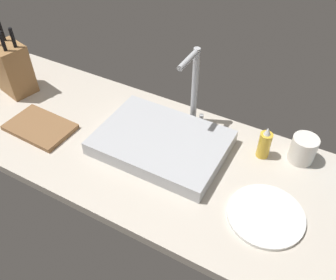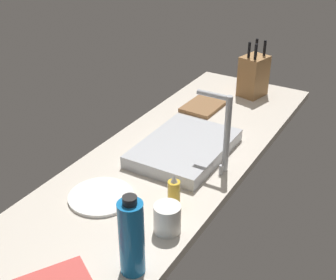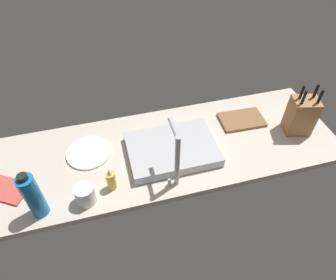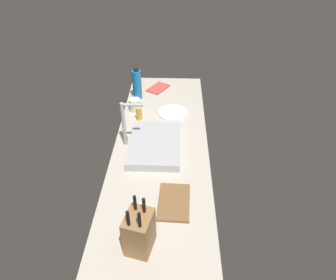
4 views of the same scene
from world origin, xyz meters
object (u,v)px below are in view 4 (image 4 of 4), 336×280
sink_basin (155,145)px  soap_bottle (139,113)px  dish_towel (158,88)px  faucet (126,121)px  coffee_mug (135,105)px  knife_block (139,232)px  water_bottle (137,84)px  cutting_board (174,202)px  dinner_plate (173,113)px

sink_basin → soap_bottle: 35.71cm
soap_bottle → dish_towel: bearing=-12.8°
sink_basin → dish_towel: 80.77cm
faucet → coffee_mug: bearing=0.3°
knife_block → water_bottle: (136.04, 17.05, 1.29)cm
cutting_board → soap_bottle: 82.92cm
cutting_board → dish_towel: (126.14, 16.12, -0.30)cm
faucet → water_bottle: 61.85cm
faucet → soap_bottle: faucet is taller
sink_basin → water_bottle: size_ratio=1.75×
cutting_board → water_bottle: bearing=16.1°
faucet → cutting_board: (-48.71, -31.30, -17.17)cm
soap_bottle → knife_block: bearing=-173.3°
faucet → knife_block: 76.63cm
water_bottle → coffee_mug: bearing=-179.1°
knife_block → faucet: bearing=26.2°
sink_basin → dinner_plate: sink_basin is taller
cutting_board → knife_block: bearing=150.1°
water_bottle → dish_towel: (15.87, -15.74, -11.51)cm
faucet → soap_bottle: 32.43cm
sink_basin → water_bottle: (64.83, 18.63, 9.51)cm
knife_block → dish_towel: bearing=14.2°
dish_towel → water_bottle: bearing=135.2°
sink_basin → water_bottle: water_bottle is taller
sink_basin → knife_block: 71.70cm
coffee_mug → sink_basin: bearing=-157.9°
faucet → cutting_board: 60.40cm
sink_basin → knife_block: size_ratio=1.56×
sink_basin → soap_bottle: soap_bottle is taller
knife_block → dish_towel: size_ratio=1.47×
coffee_mug → knife_block: bearing=-171.8°
sink_basin → dish_towel: (80.70, 2.89, -2.00)cm
soap_bottle → water_bottle: water_bottle is taller
coffee_mug → dinner_plate: bearing=-96.2°
water_bottle → faucet: bearing=-179.5°
faucet → water_bottle: size_ratio=1.21×
soap_bottle → water_bottle: 33.04cm
sink_basin → soap_bottle: size_ratio=3.54×
knife_block → water_bottle: knife_block is taller
water_bottle → dish_towel: bearing=-44.8°
faucet → knife_block: faucet is taller
water_bottle → coffee_mug: (-19.81, -0.32, -7.29)cm
sink_basin → dish_towel: size_ratio=2.29×
knife_block → soap_bottle: 104.89cm
dish_towel → cutting_board: bearing=-172.7°
sink_basin → coffee_mug: size_ratio=4.68×
faucet → coffee_mug: size_ratio=3.23×
cutting_board → water_bottle: 115.33cm
dinner_plate → cutting_board: bearing=-178.3°
soap_bottle → dish_towel: soap_bottle is taller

